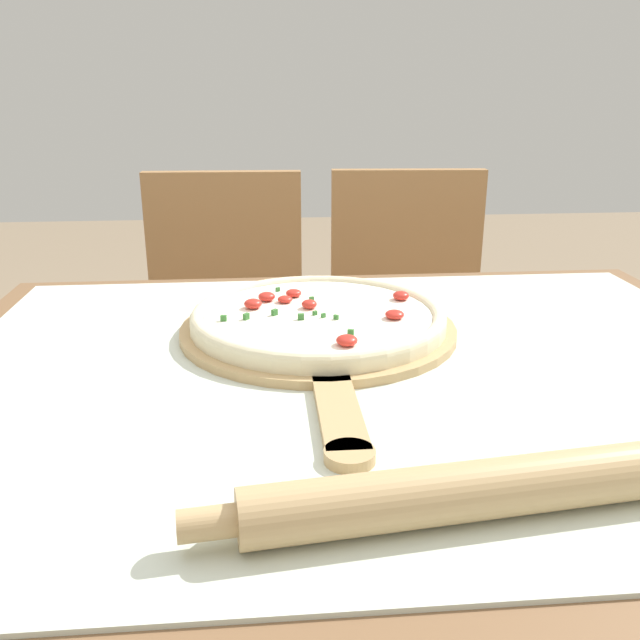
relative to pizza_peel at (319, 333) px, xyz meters
The scene contains 7 objects.
dining_table 0.18m from the pizza_peel, 66.06° to the right, with size 1.14×0.91×0.73m.
towel_cloth 0.12m from the pizza_peel, 66.06° to the right, with size 1.06×0.83×0.00m.
pizza_peel is the anchor object (origin of this frame).
pizza 0.03m from the pizza_peel, 90.00° to the left, with size 0.36×0.36×0.03m.
rolling_pin 0.44m from the pizza_peel, 78.99° to the right, with size 0.46×0.09×0.05m.
chair_left 0.74m from the pizza_peel, 104.30° to the left, with size 0.41×0.41×0.88m.
chair_right 0.77m from the pizza_peel, 67.42° to the left, with size 0.42×0.42×0.88m.
Camera 1 is at (-0.13, -0.78, 1.07)m, focal length 38.00 mm.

